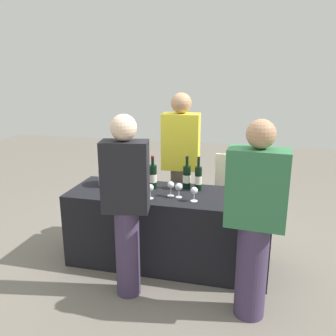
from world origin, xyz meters
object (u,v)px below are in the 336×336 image
wine_glass_1 (134,184)px  guest_1 (255,217)px  wine_glass_4 (179,187)px  wine_bottle_3 (198,178)px  wine_glass_2 (150,188)px  wine_glass_5 (194,191)px  guest_0 (126,202)px  wine_bottle_1 (153,176)px  ice_bucket (110,176)px  server_pouring (180,162)px  wine_bottle_2 (187,177)px  wine_glass_3 (171,185)px  menu_board (234,192)px  wine_glass_0 (116,184)px  wine_bottle_0 (128,173)px

wine_glass_1 → guest_1: bearing=-24.4°
wine_glass_4 → wine_glass_1: bearing=-176.1°
wine_bottle_3 → wine_glass_2: bearing=-139.6°
wine_glass_5 → guest_0: size_ratio=0.09×
wine_bottle_1 → guest_0: guest_0 is taller
wine_glass_2 → wine_bottle_3: bearing=40.4°
ice_bucket → server_pouring: size_ratio=0.14×
wine_glass_5 → ice_bucket: bearing=164.1°
wine_bottle_2 → wine_glass_2: size_ratio=2.38×
wine_bottle_2 → ice_bucket: 0.79m
wine_glass_1 → wine_glass_4: size_ratio=1.03×
wine_glass_3 → menu_board: 1.23m
wine_bottle_2 → guest_1: guest_1 is taller
wine_glass_2 → wine_glass_5: (0.40, 0.03, -0.01)m
wine_bottle_1 → menu_board: 1.22m
wine_glass_4 → guest_1: bearing=-37.9°
wine_glass_0 → menu_board: (1.05, 1.13, -0.38)m
wine_glass_0 → wine_glass_5: bearing=0.7°
wine_glass_5 → guest_1: bearing=-41.4°
wine_glass_0 → wine_glass_2: size_ratio=1.03×
server_pouring → guest_0: 1.20m
wine_glass_2 → wine_glass_3: bearing=33.8°
wine_glass_3 → wine_glass_2: bearing=-146.2°
wine_glass_1 → wine_glass_4: (0.43, 0.03, -0.00)m
wine_glass_1 → wine_glass_4: bearing=3.9°
ice_bucket → guest_1: (1.45, -0.73, 0.01)m
wine_bottle_3 → guest_0: size_ratio=0.22×
wine_glass_2 → menu_board: size_ratio=0.15×
wine_glass_3 → guest_0: bearing=-115.8°
wine_glass_3 → guest_0: size_ratio=0.09×
wine_glass_1 → wine_bottle_2: bearing=33.6°
ice_bucket → guest_0: guest_0 is taller
wine_bottle_1 → wine_bottle_3: wine_bottle_3 is taller
ice_bucket → guest_0: (0.43, -0.70, 0.02)m
wine_glass_4 → menu_board: (0.46, 1.06, -0.37)m
wine_bottle_1 → menu_board: wine_bottle_1 is taller
wine_bottle_0 → guest_0: bearing=-71.2°
wine_glass_1 → wine_glass_5: wine_glass_1 is taller
wine_bottle_2 → wine_bottle_3: 0.12m
wine_bottle_0 → ice_bucket: 0.19m
wine_glass_0 → wine_bottle_3: bearing=23.1°
wine_glass_3 → wine_bottle_1: bearing=141.8°
menu_board → ice_bucket: bearing=-140.2°
wine_glass_4 → wine_glass_5: (0.15, -0.07, -0.00)m
wine_bottle_0 → guest_1: 1.50m
wine_glass_0 → menu_board: bearing=47.2°
wine_bottle_1 → wine_glass_2: bearing=-78.7°
ice_bucket → wine_glass_2: bearing=-29.6°
wine_bottle_0 → guest_1: (1.28, -0.78, -0.03)m
wine_bottle_3 → wine_glass_2: wine_bottle_3 is taller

